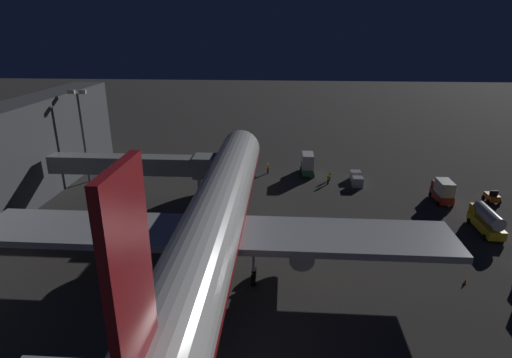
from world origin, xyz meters
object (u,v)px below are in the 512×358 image
ops_van (307,164)px  traffic_cone_nose_port (255,177)px  ground_crew_by_tug (328,179)px  traffic_cone_wingtip_svc_side (465,281)px  traffic_cone_nose_starboard (230,176)px  ground_crew_by_belt_loader (268,167)px  ground_crew_near_nose_gear (330,175)px  jet_bridge (144,165)px  fuel_tanker (486,219)px  airliner_at_gate (214,220)px  baggage_container_near_belt (355,175)px  apron_floodlight_mast (82,129)px  baggage_container_mid_row (358,182)px  pushback_tug (492,197)px  cargo_truck_aft (443,191)px

ops_van → traffic_cone_nose_port: size_ratio=9.74×
ground_crew_by_tug → traffic_cone_nose_port: (12.19, -2.05, -0.69)m
traffic_cone_wingtip_svc_side → traffic_cone_nose_starboard: bearing=-47.1°
ops_van → ground_crew_by_belt_loader: ops_van is taller
ground_crew_near_nose_gear → traffic_cone_nose_starboard: ground_crew_near_nose_gear is taller
jet_bridge → ops_van: bearing=-149.2°
fuel_tanker → ground_crew_by_belt_loader: fuel_tanker is taller
fuel_tanker → ground_crew_near_nose_gear: 25.02m
airliner_at_gate → baggage_container_near_belt: size_ratio=34.70×
airliner_at_gate → jet_bridge: (12.95, -17.25, 0.08)m
apron_floodlight_mast → traffic_cone_wingtip_svc_side: apron_floodlight_mast is taller
baggage_container_mid_row → ground_crew_by_belt_loader: ground_crew_by_belt_loader is taller
pushback_tug → ground_crew_by_belt_loader: 35.32m
jet_bridge → fuel_tanker: bearing=172.4°
airliner_at_gate → apron_floodlight_mast: airliner_at_gate is taller
fuel_tanker → baggage_container_mid_row: (13.65, -14.91, -0.85)m
traffic_cone_nose_starboard → traffic_cone_wingtip_svc_side: same height
fuel_tanker → traffic_cone_wingtip_svc_side: fuel_tanker is taller
ground_crew_by_tug → ground_crew_near_nose_gear: bearing=-103.1°
airliner_at_gate → cargo_truck_aft: (-30.53, -20.56, -3.99)m
pushback_tug → traffic_cone_nose_port: 36.57m
ground_crew_by_tug → jet_bridge: bearing=19.3°
fuel_tanker → baggage_container_mid_row: bearing=-47.5°
apron_floodlight_mast → traffic_cone_nose_port: apron_floodlight_mast is taller
ops_van → traffic_cone_nose_port: (8.97, 2.77, -1.66)m
traffic_cone_nose_starboard → ground_crew_near_nose_gear: bearing=179.1°
baggage_container_near_belt → baggage_container_mid_row: size_ratio=0.97×
baggage_container_mid_row → apron_floodlight_mast: bearing=1.0°
baggage_container_near_belt → traffic_cone_nose_port: (16.99, 0.43, -0.50)m
cargo_truck_aft → pushback_tug: 7.43m
jet_bridge → traffic_cone_nose_starboard: bearing=-132.8°
baggage_container_near_belt → ground_crew_by_belt_loader: ground_crew_by_belt_loader is taller
baggage_container_near_belt → traffic_cone_wingtip_svc_side: baggage_container_near_belt is taller
ground_crew_by_tug → traffic_cone_nose_starboard: 16.74m
pushback_tug → ops_van: size_ratio=0.43×
cargo_truck_aft → baggage_container_mid_row: size_ratio=2.73×
jet_bridge → ops_van: 28.36m
traffic_cone_nose_port → baggage_container_near_belt: bearing=-178.5°
airliner_at_gate → baggage_container_mid_row: airliner_at_gate is taller
airliner_at_gate → traffic_cone_nose_starboard: (2.20, -28.88, -5.47)m
baggage_container_mid_row → traffic_cone_nose_starboard: size_ratio=3.26×
ground_crew_by_belt_loader → traffic_cone_nose_starboard: (6.44, 2.77, -0.78)m
pushback_tug → apron_floodlight_mast: bearing=-4.0°
apron_floodlight_mast → pushback_tug: (-63.38, 4.43, -8.23)m
pushback_tug → fuel_tanker: fuel_tanker is taller
baggage_container_mid_row → traffic_cone_wingtip_svc_side: bearing=103.5°
fuel_tanker → baggage_container_near_belt: 22.65m
airliner_at_gate → apron_floodlight_mast: 36.09m
traffic_cone_nose_starboard → traffic_cone_wingtip_svc_side: 40.83m
ground_crew_by_belt_loader → baggage_container_mid_row: bearing=159.4°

